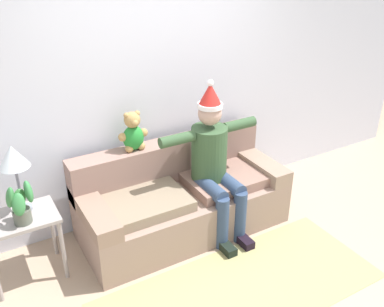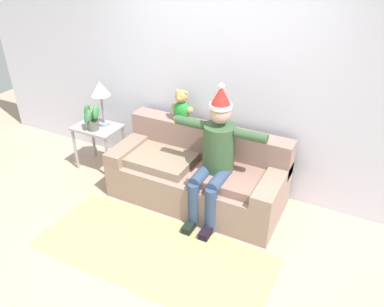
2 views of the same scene
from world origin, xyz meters
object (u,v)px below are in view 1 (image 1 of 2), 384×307
Objects in this scene: side_table at (21,227)px; teddy_bear at (133,133)px; table_lamp at (13,160)px; couch at (181,198)px; potted_plant at (20,205)px; person_seated at (214,160)px.

teddy_bear is at bearing 11.71° from side_table.
side_table is at bearing -123.25° from table_lamp.
couch is 1.52m from potted_plant.
teddy_bear is 1.06× the size of potted_plant.
person_seated is at bearing -3.18° from potted_plant.
table_lamp is 1.63× the size of potted_plant.
teddy_bear reaches higher than table_lamp.
person_seated reaches higher than couch.
potted_plant reaches higher than couch.
person_seated is (0.27, -0.17, 0.43)m from couch.
table_lamp is (-1.42, 0.11, 0.75)m from couch.
teddy_bear is 1.17m from potted_plant.
person_seated is at bearing -6.18° from side_table.
side_table is at bearing 103.16° from potted_plant.
table_lamp is at bearing 79.37° from potted_plant.
couch is 0.81m from teddy_bear.
person_seated is 3.95× the size of teddy_bear.
side_table is at bearing 173.82° from person_seated.
side_table is at bearing -168.29° from teddy_bear.
potted_plant is (-0.03, -0.18, -0.30)m from table_lamp.
couch is at bearing 148.70° from person_seated.
potted_plant is (0.02, -0.09, 0.27)m from side_table.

